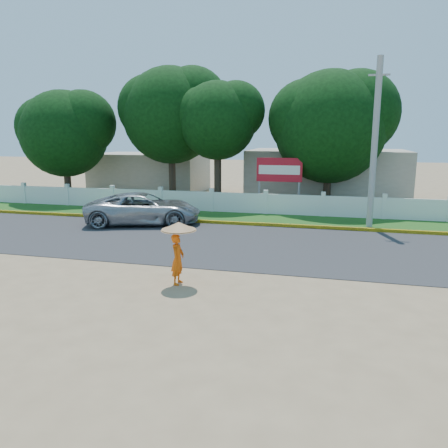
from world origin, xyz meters
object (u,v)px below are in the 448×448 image
(monk_with_parasol, at_px, (178,244))
(utility_pole, at_px, (375,145))
(vehicle, at_px, (143,209))
(billboard, at_px, (279,173))

(monk_with_parasol, bearing_deg, utility_pole, 58.07)
(utility_pole, bearing_deg, vehicle, -170.25)
(vehicle, distance_m, billboard, 7.86)
(utility_pole, distance_m, billboard, 5.90)
(monk_with_parasol, relative_size, billboard, 0.62)
(vehicle, bearing_deg, billboard, -65.75)
(utility_pole, distance_m, vehicle, 10.98)
(monk_with_parasol, bearing_deg, billboard, 84.28)
(vehicle, bearing_deg, utility_pole, -97.38)
(vehicle, height_order, billboard, billboard)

